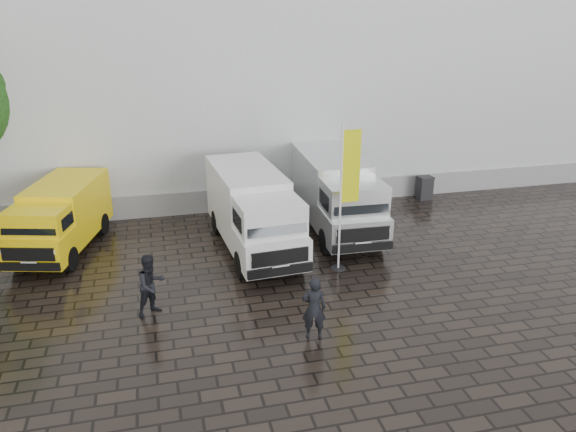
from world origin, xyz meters
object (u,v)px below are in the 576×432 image
flagpole (346,191)px  wheelie_bin (424,188)px  person_front (314,308)px  van_white (253,213)px  person_tent (151,285)px  van_yellow (61,220)px  van_silver (336,195)px

flagpole → wheelie_bin: flagpole is taller
person_front → van_white: bearing=-72.7°
van_white → wheelie_bin: size_ratio=6.04×
van_white → person_front: (0.49, -6.23, -0.52)m
person_tent → person_front: bearing=-62.6°
flagpole → wheelie_bin: size_ratio=4.62×
flagpole → person_tent: flagpole is taller
person_front → person_tent: 4.83m
van_white → flagpole: bearing=-45.1°
van_yellow → flagpole: bearing=-7.1°
van_yellow → person_front: van_yellow is taller
van_white → person_front: 6.27m
van_yellow → flagpole: 10.44m
van_white → flagpole: 3.84m
van_yellow → person_front: bearing=-31.5°
flagpole → wheelie_bin: bearing=45.1°
van_white → person_front: size_ratio=3.64×
van_silver → person_front: 8.00m
van_white → person_tent: (-3.73, -3.87, -0.49)m
van_yellow → van_silver: size_ratio=0.79×
person_front → wheelie_bin: bearing=-117.0°
van_yellow → person_tent: size_ratio=2.81×
person_tent → van_white: bearing=12.6°
person_front → person_tent: size_ratio=0.97×
flagpole → person_front: flagpole is taller
van_yellow → person_front: (7.33, -7.81, -0.31)m
van_white → van_silver: size_ratio=0.99×
van_silver → person_tent: (-7.29, -5.02, -0.51)m
van_white → wheelie_bin: 9.62m
van_white → wheelie_bin: (8.80, 3.78, -0.88)m
person_tent → van_silver: bearing=1.1°
flagpole → person_tent: size_ratio=2.70×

